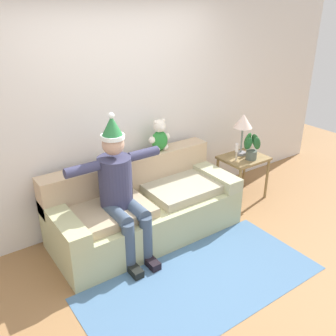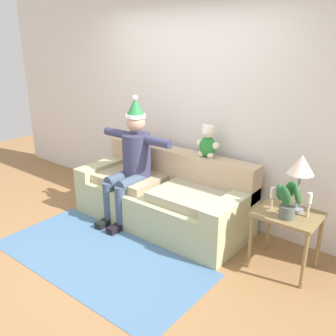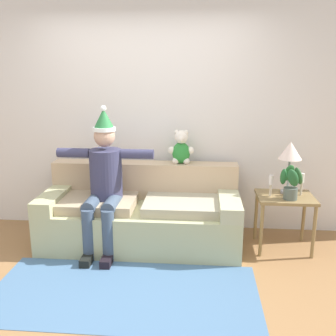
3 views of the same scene
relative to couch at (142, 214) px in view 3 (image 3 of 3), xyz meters
The scene contains 11 objects.
ground_plane 1.07m from the couch, 90.00° to the right, with size 10.00×10.00×0.00m, color #956B42.
back_wall 1.15m from the couch, 90.00° to the left, with size 7.00×0.10×2.70m, color silver.
couch is the anchor object (origin of this frame).
person_seated 0.59m from the couch, 155.38° to the right, with size 1.02×0.77×1.51m.
teddy_bear 0.84m from the couch, 33.67° to the left, with size 0.29×0.17×0.38m.
side_table 1.53m from the couch, ahead, with size 0.58×0.47×0.59m.
table_lamp 1.70m from the couch, ahead, with size 0.24×0.24×0.55m.
potted_plant 1.61m from the couch, ahead, with size 0.25×0.24×0.36m.
candle_tall 1.42m from the couch, ahead, with size 0.04×0.04×0.22m.
candle_short 1.73m from the couch, ahead, with size 0.04×0.04×0.23m.
area_rug 1.10m from the couch, 90.00° to the right, with size 2.30×1.10×0.01m, color #486E94.
Camera 3 is at (0.63, -2.95, 1.86)m, focal length 41.53 mm.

